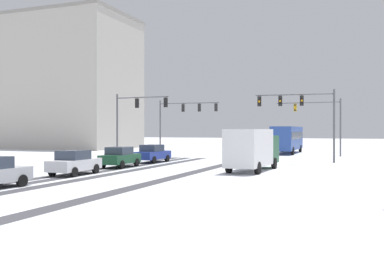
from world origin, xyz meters
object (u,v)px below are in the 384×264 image
Objects in this scene: traffic_signal_near_left at (134,113)px; box_truck_delivery at (253,148)px; traffic_signal_far_left at (183,114)px; office_building_far_left_block at (49,84)px; car_blue_lead at (153,153)px; traffic_signal_near_right at (301,109)px; car_white_third at (74,163)px; bus_oncoming at (287,138)px; car_dark_green_second at (120,157)px; traffic_signal_far_right at (321,116)px.

traffic_signal_near_left reaches higher than box_truck_delivery.
office_building_far_left_block reaches higher than traffic_signal_far_left.
office_building_far_left_block reaches higher than car_blue_lead.
traffic_signal_near_right reaches higher than car_white_third.
traffic_signal_near_right is at bearing 15.80° from car_blue_lead.
car_blue_lead and car_white_third have the same top height.
traffic_signal_near_left is 0.23× the size of office_building_far_left_block.
office_building_far_left_block is at bearing 141.92° from car_blue_lead.
car_white_third is at bearing -105.16° from bus_oncoming.
box_truck_delivery is at bearing 34.57° from car_white_third.
bus_oncoming is 0.39× the size of office_building_far_left_block.
car_dark_green_second is at bearing -175.73° from box_truck_delivery.
traffic_signal_near_left is (-16.34, -14.09, 0.13)m from traffic_signal_far_right.
car_dark_green_second is 0.55× the size of box_truck_delivery.
office_building_far_left_block is at bearing 174.49° from bus_oncoming.
car_dark_green_second is 1.00× the size of car_white_third.
car_blue_lead is 40.78m from office_building_far_left_block.
car_dark_green_second is at bearing -44.07° from office_building_far_left_block.
office_building_far_left_block is at bearing 144.85° from box_truck_delivery.
car_white_third is 33.70m from bus_oncoming.
traffic_signal_near_right is 1.66× the size of car_white_third.
traffic_signal_near_right is 9.38m from box_truck_delivery.
box_truck_delivery is (10.54, 0.79, 0.82)m from car_dark_green_second.
traffic_signal_near_right is 1.66× the size of car_dark_green_second.
traffic_signal_near_left is 36.73m from office_building_far_left_block.
traffic_signal_near_right is at bearing 74.36° from box_truck_delivery.
traffic_signal_far_left is at bearing 95.61° from car_dark_green_second.
car_blue_lead is 5.66m from car_dark_green_second.
traffic_signal_far_right is at bearing -10.78° from office_building_far_left_block.
car_blue_lead is at bearing -32.57° from traffic_signal_near_left.
traffic_signal_far_left is at bearing -22.95° from office_building_far_left_block.
car_dark_green_second is 27.74m from bus_oncoming.
box_truck_delivery is at bearing -86.65° from bus_oncoming.
box_truck_delivery reaches higher than car_white_third.
bus_oncoming is at bearing -5.51° from office_building_far_left_block.
traffic_signal_near_left is at bearing -122.19° from bus_oncoming.
car_dark_green_second is 0.15× the size of office_building_far_left_block.
office_building_far_left_block is at bearing 141.41° from traffic_signal_near_left.
traffic_signal_near_right and traffic_signal_near_left have the same top height.
traffic_signal_near_left is 15.16m from box_truck_delivery.
traffic_signal_near_right is 12.30m from traffic_signal_far_right.
box_truck_delivery is (-3.07, -20.78, -2.86)m from traffic_signal_far_right.
traffic_signal_far_left is at bearing -165.67° from traffic_signal_far_right.
car_blue_lead is at bearing -81.31° from traffic_signal_far_left.
box_truck_delivery reaches higher than car_blue_lead.
car_blue_lead is at bearing -164.20° from traffic_signal_near_right.
traffic_signal_far_left is 21.10m from box_truck_delivery.
car_white_third is (-13.36, -27.87, -3.68)m from traffic_signal_far_right.
box_truck_delivery is at bearing -25.02° from car_blue_lead.
car_blue_lead is 0.56× the size of box_truck_delivery.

